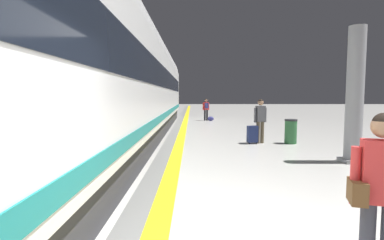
% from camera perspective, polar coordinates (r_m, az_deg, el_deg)
% --- Properties ---
extents(safety_line_strip, '(0.36, 80.00, 0.01)m').
position_cam_1_polar(safety_line_strip, '(12.54, -2.09, -3.48)').
color(safety_line_strip, yellow).
rests_on(safety_line_strip, ground).
extents(tactile_edge_band, '(0.58, 80.00, 0.01)m').
position_cam_1_polar(tactile_edge_band, '(12.56, -3.51, -3.48)').
color(tactile_edge_band, slate).
rests_on(tactile_edge_band, ground).
extents(high_speed_train, '(2.94, 30.77, 4.97)m').
position_cam_1_polar(high_speed_train, '(10.40, -14.26, 8.50)').
color(high_speed_train, '#38383D').
rests_on(high_speed_train, ground).
extents(traveller_foreground, '(0.54, 0.32, 1.64)m').
position_cam_1_polar(traveller_foreground, '(3.25, 32.30, -11.04)').
color(traveller_foreground, '#383842').
rests_on(traveller_foreground, ground).
extents(passenger_near, '(0.50, 0.29, 1.66)m').
position_cam_1_polar(passenger_near, '(11.40, 13.07, 0.43)').
color(passenger_near, brown).
rests_on(passenger_near, ground).
extents(suitcase_near, '(0.42, 0.30, 0.67)m').
position_cam_1_polar(suitcase_near, '(11.24, 11.60, -2.67)').
color(suitcase_near, '#19234C').
rests_on(suitcase_near, ground).
extents(passenger_mid, '(0.48, 0.36, 1.57)m').
position_cam_1_polar(passenger_mid, '(21.32, 2.79, 2.41)').
color(passenger_mid, black).
rests_on(passenger_mid, ground).
extents(duffel_bag_mid, '(0.44, 0.26, 0.36)m').
position_cam_1_polar(duffel_bag_mid, '(21.10, 3.67, 0.25)').
color(duffel_bag_mid, navy).
rests_on(duffel_bag_mid, ground).
extents(platform_pillar, '(0.56, 0.56, 3.60)m').
position_cam_1_polar(platform_pillar, '(8.98, 28.86, 3.71)').
color(platform_pillar, gray).
rests_on(platform_pillar, ground).
extents(waste_bin, '(0.46, 0.46, 0.91)m').
position_cam_1_polar(waste_bin, '(11.66, 18.51, -2.09)').
color(waste_bin, '#2D6638').
rests_on(waste_bin, ground).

